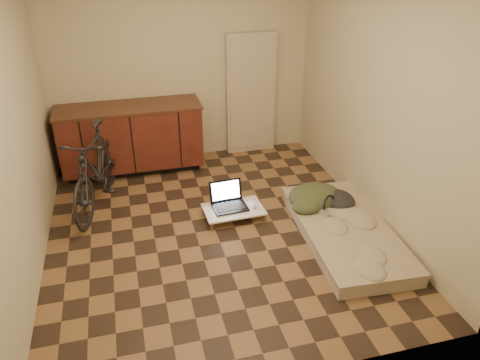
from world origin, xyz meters
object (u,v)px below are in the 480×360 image
object	(u,v)px
lap_desk	(234,210)
futon	(345,231)
laptop	(229,202)
bicycle	(95,165)

from	to	relation	value
lap_desk	futon	bearing A→B (deg)	-35.80
lap_desk	laptop	xyz separation A→B (m)	(-0.04, 0.08, 0.07)
futon	lap_desk	xyz separation A→B (m)	(-1.04, 0.69, 0.02)
laptop	bicycle	bearing A→B (deg)	153.59
futon	bicycle	bearing A→B (deg)	154.94
bicycle	laptop	bearing A→B (deg)	-6.49
futon	laptop	distance (m)	1.33
bicycle	laptop	xyz separation A→B (m)	(1.42, -0.59, -0.37)
lap_desk	bicycle	bearing A→B (deg)	153.13
bicycle	lap_desk	xyz separation A→B (m)	(1.46, -0.67, -0.43)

